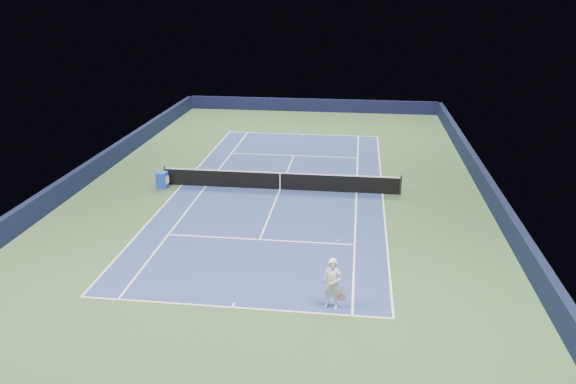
# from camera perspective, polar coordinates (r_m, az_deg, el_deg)

# --- Properties ---
(ground) EXTENTS (40.00, 40.00, 0.00)m
(ground) POSITION_cam_1_polar(r_m,az_deg,el_deg) (30.36, -0.81, 0.26)
(ground) COLOR #304C29
(ground) RESTS_ON ground
(wall_far) EXTENTS (22.00, 0.35, 1.10)m
(wall_far) POSITION_cam_1_polar(r_m,az_deg,el_deg) (49.21, 2.43, 8.81)
(wall_far) COLOR black
(wall_far) RESTS_ON ground
(wall_right) EXTENTS (0.35, 40.00, 1.10)m
(wall_right) POSITION_cam_1_polar(r_m,az_deg,el_deg) (30.67, 19.64, 0.34)
(wall_right) COLOR black
(wall_right) RESTS_ON ground
(wall_left) EXTENTS (0.35, 40.00, 1.10)m
(wall_left) POSITION_cam_1_polar(r_m,az_deg,el_deg) (33.38, -19.56, 1.94)
(wall_left) COLOR black
(wall_left) RESTS_ON ground
(court_surface) EXTENTS (10.97, 23.77, 0.01)m
(court_surface) POSITION_cam_1_polar(r_m,az_deg,el_deg) (30.36, -0.81, 0.27)
(court_surface) COLOR navy
(court_surface) RESTS_ON ground
(baseline_far) EXTENTS (10.97, 0.08, 0.00)m
(baseline_far) POSITION_cam_1_polar(r_m,az_deg,el_deg) (41.63, 1.47, 5.89)
(baseline_far) COLOR white
(baseline_far) RESTS_ON ground
(baseline_near) EXTENTS (10.97, 0.08, 0.00)m
(baseline_near) POSITION_cam_1_polar(r_m,az_deg,el_deg) (19.80, -5.69, -11.58)
(baseline_near) COLOR white
(baseline_near) RESTS_ON ground
(sideline_doubles_right) EXTENTS (0.08, 23.77, 0.00)m
(sideline_doubles_right) POSITION_cam_1_polar(r_m,az_deg,el_deg) (30.12, 9.58, -0.18)
(sideline_doubles_right) COLOR white
(sideline_doubles_right) RESTS_ON ground
(sideline_doubles_left) EXTENTS (0.08, 23.77, 0.00)m
(sideline_doubles_left) POSITION_cam_1_polar(r_m,az_deg,el_deg) (31.55, -10.73, 0.71)
(sideline_doubles_left) COLOR white
(sideline_doubles_left) RESTS_ON ground
(sideline_singles_right) EXTENTS (0.08, 23.77, 0.00)m
(sideline_singles_right) POSITION_cam_1_polar(r_m,az_deg,el_deg) (30.09, 6.97, -0.06)
(sideline_singles_right) COLOR white
(sideline_singles_right) RESTS_ON ground
(sideline_singles_left) EXTENTS (0.08, 23.77, 0.00)m
(sideline_singles_left) POSITION_cam_1_polar(r_m,az_deg,el_deg) (31.16, -8.33, 0.60)
(sideline_singles_left) COLOR white
(sideline_singles_left) RESTS_ON ground
(service_line_far) EXTENTS (8.23, 0.08, 0.00)m
(service_line_far) POSITION_cam_1_polar(r_m,az_deg,el_deg) (36.38, 0.59, 3.73)
(service_line_far) COLOR white
(service_line_far) RESTS_ON ground
(service_line_near) EXTENTS (8.23, 0.08, 0.00)m
(service_line_near) POSITION_cam_1_polar(r_m,az_deg,el_deg) (24.52, -2.90, -4.85)
(service_line_near) COLOR white
(service_line_near) RESTS_ON ground
(center_service_line) EXTENTS (0.08, 12.80, 0.00)m
(center_service_line) POSITION_cam_1_polar(r_m,az_deg,el_deg) (30.35, -0.81, 0.28)
(center_service_line) COLOR white
(center_service_line) RESTS_ON ground
(center_mark_far) EXTENTS (0.08, 0.30, 0.00)m
(center_mark_far) POSITION_cam_1_polar(r_m,az_deg,el_deg) (41.49, 1.45, 5.84)
(center_mark_far) COLOR white
(center_mark_far) RESTS_ON ground
(center_mark_near) EXTENTS (0.08, 0.30, 0.00)m
(center_mark_near) POSITION_cam_1_polar(r_m,az_deg,el_deg) (19.93, -5.59, -11.36)
(center_mark_near) COLOR white
(center_mark_near) RESTS_ON ground
(tennis_net) EXTENTS (12.90, 0.10, 1.07)m
(tennis_net) POSITION_cam_1_polar(r_m,az_deg,el_deg) (30.19, -0.82, 1.16)
(tennis_net) COLOR black
(tennis_net) RESTS_ON ground
(sponsor_cube) EXTENTS (0.61, 0.51, 0.90)m
(sponsor_cube) POSITION_cam_1_polar(r_m,az_deg,el_deg) (31.21, -12.67, 1.20)
(sponsor_cube) COLOR #1D3CAE
(sponsor_cube) RESTS_ON ground
(tennis_player) EXTENTS (0.85, 1.32, 2.09)m
(tennis_player) POSITION_cam_1_polar(r_m,az_deg,el_deg) (19.32, 4.54, -9.28)
(tennis_player) COLOR white
(tennis_player) RESTS_ON ground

